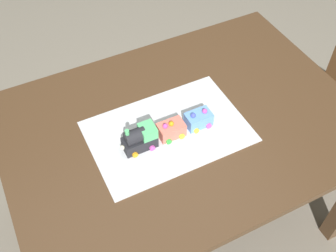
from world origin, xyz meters
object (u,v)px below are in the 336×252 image
(dining_table, at_px, (182,139))
(cake_locomotive, at_px, (140,138))
(cake_car_caboose_coral, at_px, (171,130))
(cake_car_gondola_sky_blue, at_px, (198,119))

(dining_table, height_order, cake_locomotive, cake_locomotive)
(cake_car_caboose_coral, distance_m, cake_car_gondola_sky_blue, 0.12)
(dining_table, relative_size, cake_car_caboose_coral, 14.00)
(dining_table, relative_size, cake_locomotive, 10.00)
(cake_car_gondola_sky_blue, bearing_deg, cake_locomotive, 180.00)
(cake_locomotive, distance_m, cake_car_gondola_sky_blue, 0.25)
(cake_car_gondola_sky_blue, bearing_deg, cake_car_caboose_coral, 180.00)
(cake_car_caboose_coral, bearing_deg, cake_locomotive, 180.00)
(dining_table, distance_m, cake_car_caboose_coral, 0.16)
(cake_car_caboose_coral, height_order, cake_car_gondola_sky_blue, same)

